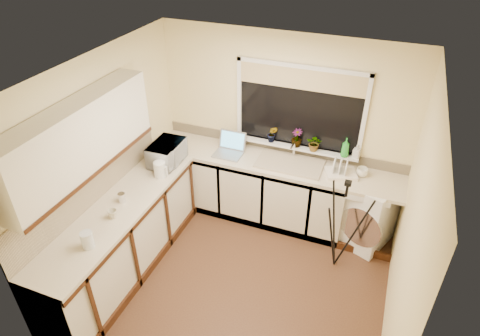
# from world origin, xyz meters

# --- Properties ---
(floor) EXTENTS (3.20, 3.20, 0.00)m
(floor) POSITION_xyz_m (0.00, 0.00, 0.00)
(floor) COLOR brown
(floor) RESTS_ON ground
(ceiling) EXTENTS (3.20, 3.20, 0.00)m
(ceiling) POSITION_xyz_m (0.00, 0.00, 2.45)
(ceiling) COLOR white
(ceiling) RESTS_ON ground
(wall_back) EXTENTS (3.20, 0.00, 3.20)m
(wall_back) POSITION_xyz_m (0.00, 1.50, 1.23)
(wall_back) COLOR #F8E4A5
(wall_back) RESTS_ON ground
(wall_front) EXTENTS (3.20, 0.00, 3.20)m
(wall_front) POSITION_xyz_m (0.00, -1.50, 1.23)
(wall_front) COLOR #F8E4A5
(wall_front) RESTS_ON ground
(wall_left) EXTENTS (0.00, 3.00, 3.00)m
(wall_left) POSITION_xyz_m (-1.60, 0.00, 1.23)
(wall_left) COLOR #F8E4A5
(wall_left) RESTS_ON ground
(wall_right) EXTENTS (0.00, 3.00, 3.00)m
(wall_right) POSITION_xyz_m (1.60, 0.00, 1.23)
(wall_right) COLOR #F8E4A5
(wall_right) RESTS_ON ground
(base_cabinet_back) EXTENTS (2.55, 0.60, 0.86)m
(base_cabinet_back) POSITION_xyz_m (-0.33, 1.20, 0.43)
(base_cabinet_back) COLOR silver
(base_cabinet_back) RESTS_ON floor
(base_cabinet_left) EXTENTS (0.54, 2.40, 0.86)m
(base_cabinet_left) POSITION_xyz_m (-1.30, -0.30, 0.43)
(base_cabinet_left) COLOR silver
(base_cabinet_left) RESTS_ON floor
(worktop_back) EXTENTS (3.20, 0.60, 0.04)m
(worktop_back) POSITION_xyz_m (0.00, 1.20, 0.88)
(worktop_back) COLOR beige
(worktop_back) RESTS_ON base_cabinet_back
(worktop_left) EXTENTS (0.60, 2.40, 0.04)m
(worktop_left) POSITION_xyz_m (-1.30, -0.30, 0.88)
(worktop_left) COLOR beige
(worktop_left) RESTS_ON base_cabinet_left
(upper_cabinet) EXTENTS (0.28, 1.90, 0.70)m
(upper_cabinet) POSITION_xyz_m (-1.44, -0.45, 1.80)
(upper_cabinet) COLOR silver
(upper_cabinet) RESTS_ON wall_left
(splashback_left) EXTENTS (0.02, 2.40, 0.45)m
(splashback_left) POSITION_xyz_m (-1.59, -0.30, 1.12)
(splashback_left) COLOR beige
(splashback_left) RESTS_ON wall_left
(splashback_back) EXTENTS (3.20, 0.02, 0.14)m
(splashback_back) POSITION_xyz_m (0.00, 1.49, 0.97)
(splashback_back) COLOR beige
(splashback_back) RESTS_ON wall_back
(window_glass) EXTENTS (1.50, 0.02, 1.00)m
(window_glass) POSITION_xyz_m (0.20, 1.49, 1.55)
(window_glass) COLOR black
(window_glass) RESTS_ON wall_back
(window_blind) EXTENTS (1.50, 0.02, 0.25)m
(window_blind) POSITION_xyz_m (0.20, 1.46, 1.92)
(window_blind) COLOR tan
(window_blind) RESTS_ON wall_back
(windowsill) EXTENTS (1.60, 0.14, 0.03)m
(windowsill) POSITION_xyz_m (0.20, 1.43, 1.04)
(windowsill) COLOR white
(windowsill) RESTS_ON wall_back
(sink) EXTENTS (0.82, 0.46, 0.03)m
(sink) POSITION_xyz_m (0.20, 1.20, 0.91)
(sink) COLOR tan
(sink) RESTS_ON worktop_back
(faucet) EXTENTS (0.03, 0.03, 0.24)m
(faucet) POSITION_xyz_m (0.20, 1.38, 1.02)
(faucet) COLOR silver
(faucet) RESTS_ON worktop_back
(washing_machine) EXTENTS (0.82, 0.81, 0.90)m
(washing_machine) POSITION_xyz_m (1.18, 1.22, 0.45)
(washing_machine) COLOR white
(washing_machine) RESTS_ON floor
(laptop) EXTENTS (0.36, 0.34, 0.26)m
(laptop) POSITION_xyz_m (-0.60, 1.20, 0.97)
(laptop) COLOR #919299
(laptop) RESTS_ON worktop_back
(kettle) EXTENTS (0.14, 0.14, 0.19)m
(kettle) POSITION_xyz_m (-1.17, 0.39, 0.99)
(kettle) COLOR white
(kettle) RESTS_ON worktop_left
(dish_rack) EXTENTS (0.43, 0.38, 0.05)m
(dish_rack) POSITION_xyz_m (0.84, 1.18, 0.93)
(dish_rack) COLOR white
(dish_rack) RESTS_ON worktop_back
(tripod) EXTENTS (0.66, 0.66, 1.21)m
(tripod) POSITION_xyz_m (0.97, 0.63, 0.61)
(tripod) COLOR black
(tripod) RESTS_ON floor
(glass_jug) EXTENTS (0.12, 0.12, 0.17)m
(glass_jug) POSITION_xyz_m (-1.20, -0.89, 0.99)
(glass_jug) COLOR silver
(glass_jug) RESTS_ON worktop_left
(steel_jar) EXTENTS (0.08, 0.08, 0.11)m
(steel_jar) POSITION_xyz_m (-1.31, -0.19, 0.95)
(steel_jar) COLOR silver
(steel_jar) RESTS_ON worktop_left
(microwave) EXTENTS (0.35, 0.50, 0.27)m
(microwave) POSITION_xyz_m (-1.24, 0.70, 1.04)
(microwave) COLOR white
(microwave) RESTS_ON worktop_left
(plant_b) EXTENTS (0.13, 0.10, 0.23)m
(plant_b) POSITION_xyz_m (-0.10, 1.41, 1.16)
(plant_b) COLOR #999999
(plant_b) RESTS_ON windowsill
(plant_c) EXTENTS (0.17, 0.17, 0.24)m
(plant_c) POSITION_xyz_m (0.21, 1.42, 1.17)
(plant_c) COLOR #999999
(plant_c) RESTS_ON windowsill
(plant_d) EXTENTS (0.20, 0.17, 0.21)m
(plant_d) POSITION_xyz_m (0.45, 1.40, 1.16)
(plant_d) COLOR #999999
(plant_d) RESTS_ON windowsill
(soap_bottle_green) EXTENTS (0.11, 0.11, 0.25)m
(soap_bottle_green) POSITION_xyz_m (0.82, 1.39, 1.17)
(soap_bottle_green) COLOR green
(soap_bottle_green) RESTS_ON windowsill
(soap_bottle_clear) EXTENTS (0.09, 0.09, 0.17)m
(soap_bottle_clear) POSITION_xyz_m (0.95, 1.43, 1.13)
(soap_bottle_clear) COLOR #999999
(soap_bottle_clear) RESTS_ON windowsill
(cup_back) EXTENTS (0.18, 0.18, 0.11)m
(cup_back) POSITION_xyz_m (1.07, 1.27, 0.95)
(cup_back) COLOR white
(cup_back) RESTS_ON worktop_back
(cup_left) EXTENTS (0.13, 0.13, 0.09)m
(cup_left) POSITION_xyz_m (-1.24, -0.45, 0.95)
(cup_left) COLOR beige
(cup_left) RESTS_ON worktop_left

